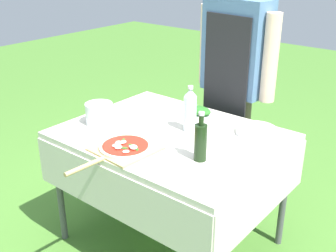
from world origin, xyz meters
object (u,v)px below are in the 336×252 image
object	(u,v)px
mixing_tub	(99,114)
plate_stack	(257,131)
herb_container	(200,111)
prep_table	(171,145)
person_cook	(235,71)
water_bottle	(190,110)
pizza_on_peel	(123,148)
oil_bottle	(201,141)

from	to	relation	value
mixing_tub	plate_stack	xyz separation A→B (m)	(0.81, 0.47, -0.05)
herb_container	plate_stack	bearing A→B (deg)	-4.74
prep_table	plate_stack	world-z (taller)	plate_stack
person_cook	mixing_tub	size ratio (longest dim) A/B	10.09
mixing_tub	plate_stack	bearing A→B (deg)	29.94
prep_table	water_bottle	distance (m)	0.24
pizza_on_peel	water_bottle	xyz separation A→B (m)	(0.11, 0.43, 0.12)
water_bottle	herb_container	size ratio (longest dim) A/B	1.32
oil_bottle	mixing_tub	world-z (taller)	oil_bottle
prep_table	oil_bottle	bearing A→B (deg)	-26.79
pizza_on_peel	herb_container	bearing A→B (deg)	92.56
person_cook	oil_bottle	bearing A→B (deg)	118.34
person_cook	oil_bottle	size ratio (longest dim) A/B	6.41
herb_container	oil_bottle	bearing A→B (deg)	-54.54
mixing_tub	water_bottle	bearing A→B (deg)	28.34
mixing_tub	herb_container	bearing A→B (deg)	52.50
oil_bottle	herb_container	world-z (taller)	oil_bottle
oil_bottle	herb_container	size ratio (longest dim) A/B	1.25
person_cook	plate_stack	size ratio (longest dim) A/B	7.01
pizza_on_peel	water_bottle	world-z (taller)	water_bottle
pizza_on_peel	plate_stack	distance (m)	0.78
person_cook	water_bottle	bearing A→B (deg)	103.38
person_cook	herb_container	xyz separation A→B (m)	(-0.04, -0.34, -0.20)
water_bottle	plate_stack	xyz separation A→B (m)	(0.33, 0.21, -0.11)
oil_bottle	herb_container	bearing A→B (deg)	125.46
pizza_on_peel	mixing_tub	bearing A→B (deg)	159.11
mixing_tub	plate_stack	distance (m)	0.94
prep_table	plate_stack	bearing A→B (deg)	38.45
person_cook	herb_container	bearing A→B (deg)	90.53
herb_container	plate_stack	world-z (taller)	herb_container
herb_container	plate_stack	distance (m)	0.43
water_bottle	herb_container	distance (m)	0.28
prep_table	plate_stack	xyz separation A→B (m)	(0.39, 0.31, 0.09)
oil_bottle	water_bottle	distance (m)	0.37
oil_bottle	plate_stack	distance (m)	0.48
oil_bottle	water_bottle	size ratio (longest dim) A/B	0.95
herb_container	mixing_tub	bearing A→B (deg)	-127.50
prep_table	pizza_on_peel	size ratio (longest dim) A/B	2.29
prep_table	pizza_on_peel	world-z (taller)	pizza_on_peel
herb_container	plate_stack	size ratio (longest dim) A/B	0.87
pizza_on_peel	plate_stack	xyz separation A→B (m)	(0.44, 0.64, 0.00)
person_cook	plate_stack	world-z (taller)	person_cook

